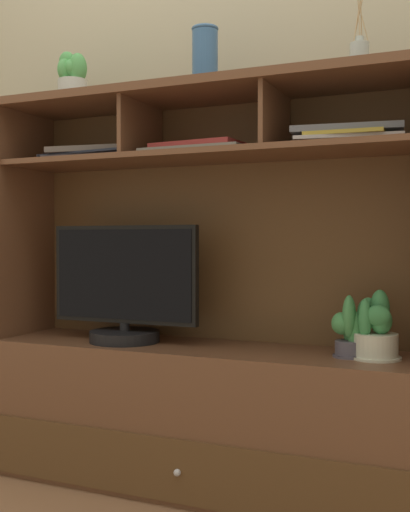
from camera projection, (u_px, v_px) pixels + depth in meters
name	position (u px, v px, depth m)	size (l,w,h in m)	color
floor_plane	(205.00, 489.00, 2.29)	(6.00, 6.00, 0.02)	#966A4A
back_wall	(230.00, 108.00, 2.47)	(6.00, 0.02, 2.80)	#B5AC8C
media_console	(206.00, 366.00, 2.28)	(1.68, 0.45, 1.42)	brown
tv_monitor	(124.00, 292.00, 2.36)	(0.59, 0.26, 0.43)	black
potted_orchid	(376.00, 331.00, 2.02)	(0.16, 0.16, 0.22)	beige
potted_fern	(349.00, 332.00, 2.05)	(0.11, 0.11, 0.20)	#4B4754
magazine_stack_left	(348.00, 137.00, 2.07)	(0.38, 0.29, 0.05)	gray
magazine_stack_centre	(92.00, 155.00, 2.49)	(0.42, 0.25, 0.05)	slate
magazine_stack_right	(200.00, 150.00, 2.27)	(0.38, 0.26, 0.04)	gray
diffuser_bottle	(359.00, 54.00, 2.01)	(0.06, 0.06, 0.29)	#B4BEB8
potted_succulent	(73.00, 76.00, 2.44)	(0.13, 0.13, 0.19)	silver
ceramic_vase	(205.00, 57.00, 2.25)	(0.10, 0.10, 0.21)	#396395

